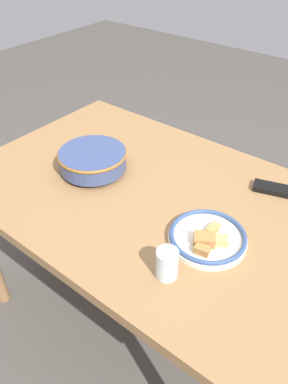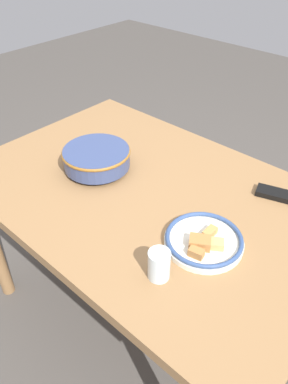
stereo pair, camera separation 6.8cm
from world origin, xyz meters
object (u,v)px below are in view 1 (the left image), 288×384
at_px(food_plate, 208,238).
at_px(tv_remote, 276,189).
at_px(noodle_bowl, 93,160).
at_px(drinking_glass, 167,264).

xyz_separation_m(food_plate, tv_remote, (0.06, 0.37, -0.01)).
distance_m(noodle_bowl, food_plate, 0.55).
distance_m(tv_remote, drinking_glass, 0.57).
bearing_deg(food_plate, tv_remote, 80.47).
bearing_deg(noodle_bowl, tv_remote, 27.25).
height_order(noodle_bowl, tv_remote, noodle_bowl).
relative_size(tv_remote, drinking_glass, 1.81).
relative_size(noodle_bowl, drinking_glass, 2.84).
height_order(tv_remote, drinking_glass, drinking_glass).
relative_size(food_plate, tv_remote, 1.45).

